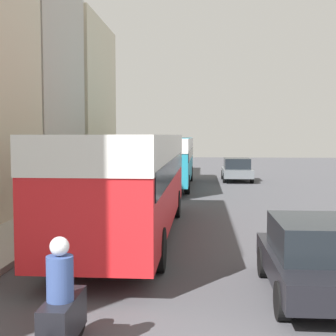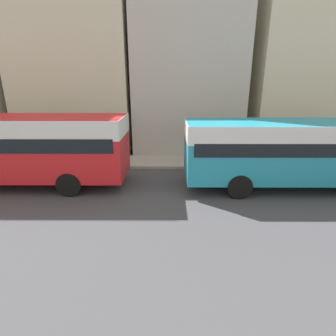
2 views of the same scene
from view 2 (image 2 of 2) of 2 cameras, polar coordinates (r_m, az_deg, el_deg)
The scene contains 5 objects.
building_midblock at distance 19.14m, azimuth -18.87°, elevation 19.01°, with size 5.52×6.97×9.94m.
building_far_terrace at distance 18.76m, azimuth 4.15°, elevation 23.82°, with size 6.41×6.76×12.48m.
building_end_row at distance 20.96m, azimuth 29.32°, elevation 18.44°, with size 6.32×8.74×10.55m.
bus_following at distance 12.74m, azimuth 29.49°, elevation 4.28°, with size 2.63×11.02×2.89m.
pedestrian_near_curb at distance 16.28m, azimuth -26.68°, elevation 4.28°, with size 0.33×0.33×1.73m.
Camera 2 is at (9.23, 16.92, 4.51)m, focal length 28.00 mm.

